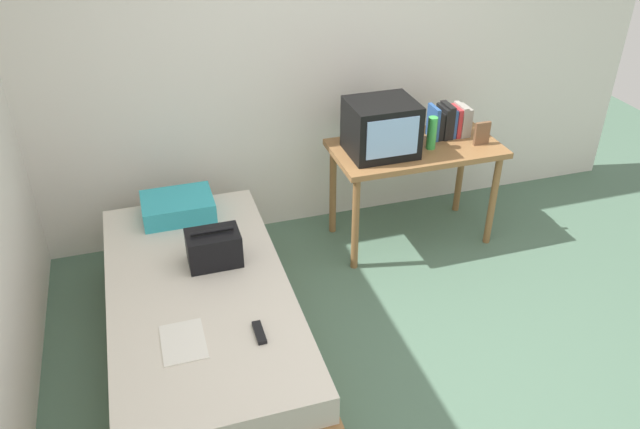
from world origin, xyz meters
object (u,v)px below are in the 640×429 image
(tv, at_px, (381,128))
(remote_dark, at_px, (259,332))
(handbag, at_px, (214,248))
(picture_frame, at_px, (482,133))
(water_bottle, at_px, (432,133))
(magazine, at_px, (183,342))
(desk, at_px, (415,158))
(bed, at_px, (203,321))
(pillow, at_px, (178,207))
(book_row, at_px, (449,121))

(tv, bearing_deg, remote_dark, -132.50)
(tv, relative_size, handbag, 1.47)
(picture_frame, distance_m, remote_dark, 2.18)
(water_bottle, height_order, remote_dark, water_bottle)
(magazine, bearing_deg, desk, 33.94)
(bed, bearing_deg, pillow, 91.11)
(bed, height_order, water_bottle, water_bottle)
(picture_frame, height_order, magazine, picture_frame)
(desk, bearing_deg, bed, -154.70)
(pillow, xyz_separation_m, remote_dark, (0.25, -1.25, -0.05))
(tv, relative_size, pillow, 0.98)
(picture_frame, xyz_separation_m, magazine, (-2.20, -1.08, -0.34))
(picture_frame, relative_size, magazine, 0.56)
(remote_dark, bearing_deg, handbag, 99.45)
(bed, xyz_separation_m, magazine, (-0.13, -0.41, 0.25))
(pillow, relative_size, handbag, 1.49)
(picture_frame, bearing_deg, handbag, -166.45)
(desk, distance_m, water_bottle, 0.23)
(magazine, bearing_deg, picture_frame, 26.11)
(water_bottle, distance_m, pillow, 1.75)
(desk, xyz_separation_m, remote_dark, (-1.39, -1.24, -0.15))
(water_bottle, relative_size, magazine, 0.78)
(magazine, bearing_deg, water_bottle, 31.44)
(picture_frame, height_order, handbag, picture_frame)
(book_row, xyz_separation_m, handbag, (-1.79, -0.67, -0.27))
(pillow, relative_size, magazine, 1.54)
(desk, bearing_deg, remote_dark, -138.39)
(tv, height_order, picture_frame, tv)
(magazine, xyz_separation_m, remote_dark, (0.37, -0.05, 0.01))
(desk, height_order, tv, tv)
(book_row, bearing_deg, remote_dark, -141.67)
(book_row, distance_m, magazine, 2.44)
(bed, distance_m, pillow, 0.84)
(magazine, bearing_deg, bed, 72.55)
(desk, bearing_deg, tv, -176.18)
(handbag, bearing_deg, picture_frame, 13.55)
(book_row, relative_size, picture_frame, 1.71)
(bed, relative_size, book_row, 7.17)
(tv, distance_m, picture_frame, 0.73)
(desk, relative_size, picture_frame, 7.11)
(tv, distance_m, book_row, 0.58)
(pillow, xyz_separation_m, handbag, (0.14, -0.58, 0.04))
(tv, distance_m, water_bottle, 0.36)
(desk, xyz_separation_m, pillow, (-1.64, 0.01, -0.10))
(bed, xyz_separation_m, water_bottle, (1.71, 0.71, 0.62))
(handbag, bearing_deg, magazine, -112.78)
(desk, relative_size, magazine, 4.00)
(handbag, height_order, magazine, handbag)
(tv, height_order, book_row, tv)
(tv, height_order, remote_dark, tv)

